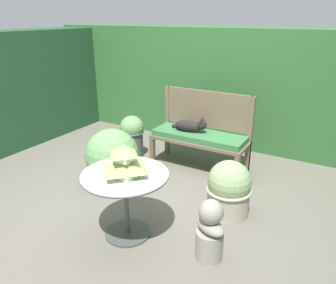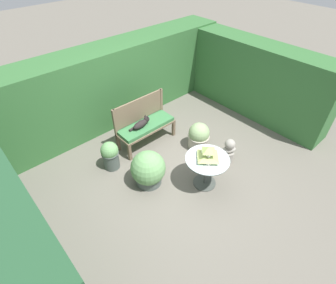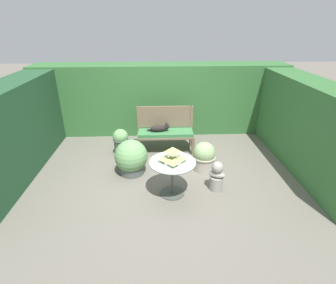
{
  "view_description": "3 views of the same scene",
  "coord_description": "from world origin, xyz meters",
  "px_view_note": "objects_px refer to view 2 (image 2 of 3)",
  "views": [
    {
      "loc": [
        1.74,
        -2.7,
        1.93
      ],
      "look_at": [
        -0.08,
        0.43,
        0.53
      ],
      "focal_mm": 35.0,
      "sensor_mm": 36.0,
      "label": 1
    },
    {
      "loc": [
        -2.58,
        -2.63,
        3.79
      ],
      "look_at": [
        -0.09,
        0.13,
        0.63
      ],
      "focal_mm": 28.0,
      "sensor_mm": 36.0,
      "label": 2
    },
    {
      "loc": [
        -0.13,
        -4.44,
        2.76
      ],
      "look_at": [
        0.09,
        0.44,
        0.48
      ],
      "focal_mm": 28.0,
      "sensor_mm": 36.0,
      "label": 3
    }
  ],
  "objects_px": {
    "garden_bench": "(146,127)",
    "potted_plant_hedge_corner": "(110,155)",
    "garden_bust": "(229,151)",
    "pagoda_birdhouse": "(208,154)",
    "potted_plant_table_near": "(148,170)",
    "potted_plant_patio_mid": "(199,136)",
    "patio_table": "(207,164)",
    "cat": "(141,123)"
  },
  "relations": [
    {
      "from": "garden_bust",
      "to": "potted_plant_patio_mid",
      "type": "relative_size",
      "value": 0.95
    },
    {
      "from": "potted_plant_table_near",
      "to": "potted_plant_patio_mid",
      "type": "bearing_deg",
      "value": 3.42
    },
    {
      "from": "garden_bench",
      "to": "potted_plant_table_near",
      "type": "distance_m",
      "value": 1.17
    },
    {
      "from": "potted_plant_patio_mid",
      "to": "potted_plant_hedge_corner",
      "type": "height_order",
      "value": "potted_plant_hedge_corner"
    },
    {
      "from": "potted_plant_table_near",
      "to": "potted_plant_hedge_corner",
      "type": "bearing_deg",
      "value": 110.09
    },
    {
      "from": "pagoda_birdhouse",
      "to": "potted_plant_table_near",
      "type": "xyz_separation_m",
      "value": [
        -0.76,
        0.72,
        -0.42
      ]
    },
    {
      "from": "potted_plant_table_near",
      "to": "patio_table",
      "type": "bearing_deg",
      "value": -43.66
    },
    {
      "from": "potted_plant_patio_mid",
      "to": "potted_plant_table_near",
      "type": "distance_m",
      "value": 1.45
    },
    {
      "from": "pagoda_birdhouse",
      "to": "potted_plant_patio_mid",
      "type": "height_order",
      "value": "pagoda_birdhouse"
    },
    {
      "from": "pagoda_birdhouse",
      "to": "garden_bust",
      "type": "relative_size",
      "value": 0.65
    },
    {
      "from": "patio_table",
      "to": "potted_plant_table_near",
      "type": "relative_size",
      "value": 1.12
    },
    {
      "from": "potted_plant_patio_mid",
      "to": "garden_bust",
      "type": "bearing_deg",
      "value": -81.74
    },
    {
      "from": "cat",
      "to": "patio_table",
      "type": "height_order",
      "value": "cat"
    },
    {
      "from": "garden_bust",
      "to": "potted_plant_table_near",
      "type": "height_order",
      "value": "potted_plant_table_near"
    },
    {
      "from": "garden_bust",
      "to": "pagoda_birdhouse",
      "type": "bearing_deg",
      "value": -146.29
    },
    {
      "from": "garden_bench",
      "to": "pagoda_birdhouse",
      "type": "distance_m",
      "value": 1.69
    },
    {
      "from": "garden_bust",
      "to": "potted_plant_hedge_corner",
      "type": "height_order",
      "value": "potted_plant_hedge_corner"
    },
    {
      "from": "potted_plant_hedge_corner",
      "to": "potted_plant_table_near",
      "type": "relative_size",
      "value": 0.88
    },
    {
      "from": "patio_table",
      "to": "potted_plant_patio_mid",
      "type": "distance_m",
      "value": 1.08
    },
    {
      "from": "cat",
      "to": "patio_table",
      "type": "bearing_deg",
      "value": -91.12
    },
    {
      "from": "pagoda_birdhouse",
      "to": "potted_plant_hedge_corner",
      "type": "bearing_deg",
      "value": 124.54
    },
    {
      "from": "garden_bench",
      "to": "cat",
      "type": "xyz_separation_m",
      "value": [
        -0.13,
        -0.01,
        0.16
      ]
    },
    {
      "from": "pagoda_birdhouse",
      "to": "potted_plant_patio_mid",
      "type": "xyz_separation_m",
      "value": [
        0.69,
        0.81,
        -0.47
      ]
    },
    {
      "from": "patio_table",
      "to": "garden_bust",
      "type": "bearing_deg",
      "value": 6.63
    },
    {
      "from": "pagoda_birdhouse",
      "to": "potted_plant_hedge_corner",
      "type": "distance_m",
      "value": 1.9
    },
    {
      "from": "patio_table",
      "to": "pagoda_birdhouse",
      "type": "distance_m",
      "value": 0.25
    },
    {
      "from": "cat",
      "to": "garden_bust",
      "type": "bearing_deg",
      "value": -65.44
    },
    {
      "from": "pagoda_birdhouse",
      "to": "patio_table",
      "type": "bearing_deg",
      "value": 0.0
    },
    {
      "from": "cat",
      "to": "potted_plant_patio_mid",
      "type": "height_order",
      "value": "cat"
    },
    {
      "from": "garden_bench",
      "to": "potted_plant_hedge_corner",
      "type": "distance_m",
      "value": 1.01
    },
    {
      "from": "pagoda_birdhouse",
      "to": "garden_bust",
      "type": "distance_m",
      "value": 0.93
    },
    {
      "from": "cat",
      "to": "pagoda_birdhouse",
      "type": "relative_size",
      "value": 1.41
    },
    {
      "from": "garden_bench",
      "to": "garden_bust",
      "type": "relative_size",
      "value": 2.3
    },
    {
      "from": "cat",
      "to": "potted_plant_hedge_corner",
      "type": "height_order",
      "value": "cat"
    },
    {
      "from": "garden_bench",
      "to": "patio_table",
      "type": "xyz_separation_m",
      "value": [
        0.05,
        -1.66,
        0.08
      ]
    },
    {
      "from": "patio_table",
      "to": "pagoda_birdhouse",
      "type": "height_order",
      "value": "pagoda_birdhouse"
    },
    {
      "from": "potted_plant_patio_mid",
      "to": "garden_bench",
      "type": "bearing_deg",
      "value": 131.02
    },
    {
      "from": "garden_bench",
      "to": "potted_plant_table_near",
      "type": "relative_size",
      "value": 1.83
    },
    {
      "from": "garden_bench",
      "to": "cat",
      "type": "distance_m",
      "value": 0.2
    },
    {
      "from": "potted_plant_patio_mid",
      "to": "potted_plant_table_near",
      "type": "xyz_separation_m",
      "value": [
        -1.44,
        -0.09,
        0.05
      ]
    },
    {
      "from": "cat",
      "to": "potted_plant_patio_mid",
      "type": "xyz_separation_m",
      "value": [
        0.86,
        -0.84,
        -0.29
      ]
    },
    {
      "from": "garden_bench",
      "to": "patio_table",
      "type": "distance_m",
      "value": 1.66
    }
  ]
}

